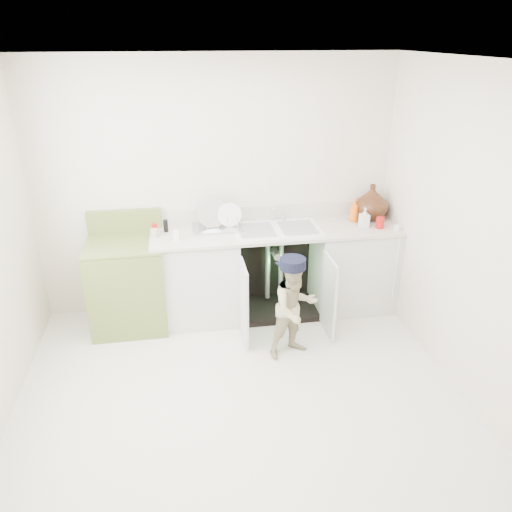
# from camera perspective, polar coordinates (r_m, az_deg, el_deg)

# --- Properties ---
(ground) EXTENTS (3.50, 3.50, 0.00)m
(ground) POSITION_cam_1_polar(r_m,az_deg,el_deg) (4.20, -2.00, -14.99)
(ground) COLOR beige
(ground) RESTS_ON ground
(room_shell) EXTENTS (6.00, 5.50, 1.26)m
(room_shell) POSITION_cam_1_polar(r_m,az_deg,el_deg) (3.54, -2.28, 0.89)
(room_shell) COLOR beige
(room_shell) RESTS_ON ground
(counter_run) EXTENTS (2.44, 1.02, 1.26)m
(counter_run) POSITION_cam_1_polar(r_m,az_deg,el_deg) (5.04, 2.78, -1.32)
(counter_run) COLOR silver
(counter_run) RESTS_ON ground
(avocado_stove) EXTENTS (0.70, 0.65, 1.09)m
(avocado_stove) POSITION_cam_1_polar(r_m,az_deg,el_deg) (4.96, -14.40, -2.98)
(avocado_stove) COLOR olive
(avocado_stove) RESTS_ON ground
(repair_worker) EXTENTS (0.54, 0.67, 0.93)m
(repair_worker) POSITION_cam_1_polar(r_m,az_deg,el_deg) (4.36, 4.44, -5.83)
(repair_worker) COLOR #C3B68C
(repair_worker) RESTS_ON ground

